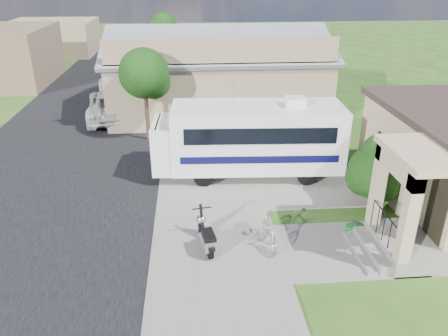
{
  "coord_description": "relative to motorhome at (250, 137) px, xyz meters",
  "views": [
    {
      "loc": [
        -1.64,
        -11.89,
        7.97
      ],
      "look_at": [
        -0.5,
        2.5,
        1.3
      ],
      "focal_mm": 35.0,
      "sensor_mm": 36.0,
      "label": 1
    }
  ],
  "objects": [
    {
      "name": "driveway_slab",
      "position": [
        0.78,
        -0.1,
        -1.65
      ],
      "size": [
        7.0,
        6.0,
        0.05
      ],
      "primitive_type": "cube",
      "color": "slate",
      "rests_on": "ground"
    },
    {
      "name": "street_slab",
      "position": [
        -8.22,
        5.4,
        -1.67
      ],
      "size": [
        9.0,
        80.0,
        0.02
      ],
      "primitive_type": "cube",
      "color": "black",
      "rests_on": "ground"
    },
    {
      "name": "street_tree_a",
      "position": [
        -4.42,
        4.45,
        1.57
      ],
      "size": [
        2.44,
        2.4,
        4.58
      ],
      "color": "black",
      "rests_on": "ground"
    },
    {
      "name": "street_tree_c",
      "position": [
        -4.42,
        23.45,
        1.43
      ],
      "size": [
        2.44,
        2.4,
        4.42
      ],
      "color": "black",
      "rests_on": "ground"
    },
    {
      "name": "van",
      "position": [
        -7.29,
        15.85,
        -0.82
      ],
      "size": [
        2.76,
        6.03,
        1.71
      ],
      "primitive_type": "imported",
      "rotation": [
        0.0,
        0.0,
        -0.06
      ],
      "color": "silver",
      "rests_on": "ground"
    },
    {
      "name": "ground",
      "position": [
        -0.72,
        -4.6,
        -1.68
      ],
      "size": [
        120.0,
        120.0,
        0.0
      ],
      "primitive_type": "plane",
      "color": "#1E4613"
    },
    {
      "name": "distant_bldg_near",
      "position": [
        -15.72,
        29.4,
        -0.08
      ],
      "size": [
        8.0,
        7.0,
        3.2
      ],
      "primitive_type": "cube",
      "color": "#887155",
      "rests_on": "ground"
    },
    {
      "name": "sidewalk_slab",
      "position": [
        -1.72,
        5.4,
        -1.65
      ],
      "size": [
        4.0,
        80.0,
        0.06
      ],
      "primitive_type": "cube",
      "color": "slate",
      "rests_on": "ground"
    },
    {
      "name": "pickup_truck",
      "position": [
        -6.84,
        8.22,
        -0.86
      ],
      "size": [
        3.47,
        6.16,
        1.63
      ],
      "primitive_type": "imported",
      "rotation": [
        0.0,
        0.0,
        3.28
      ],
      "color": "silver",
      "rests_on": "ground"
    },
    {
      "name": "shrub",
      "position": [
        4.24,
        -2.77,
        -0.29
      ],
      "size": [
        2.2,
        2.1,
        2.7
      ],
      "color": "black",
      "rests_on": "ground"
    },
    {
      "name": "bicycle",
      "position": [
        -0.05,
        -5.27,
        -1.19
      ],
      "size": [
        0.59,
        1.65,
        0.97
      ],
      "primitive_type": "imported",
      "rotation": [
        0.0,
        0.0,
        0.09
      ],
      "color": "#A4A3AB",
      "rests_on": "ground"
    },
    {
      "name": "motorhome",
      "position": [
        0.0,
        0.0,
        0.0
      ],
      "size": [
        7.72,
        2.78,
        3.91
      ],
      "rotation": [
        0.0,
        0.0,
        -0.05
      ],
      "color": "silver",
      "rests_on": "ground"
    },
    {
      "name": "walk_slab",
      "position": [
        2.28,
        -5.6,
        -1.65
      ],
      "size": [
        4.0,
        3.0,
        0.05
      ],
      "primitive_type": "cube",
      "color": "slate",
      "rests_on": "ground"
    },
    {
      "name": "warehouse",
      "position": [
        -0.72,
        9.37,
        0.31
      ],
      "size": [
        12.5,
        8.4,
        5.04
      ],
      "color": "#887155",
      "rests_on": "ground"
    },
    {
      "name": "street_tree_b",
      "position": [
        -4.42,
        14.45,
        1.72
      ],
      "size": [
        2.44,
        2.4,
        4.73
      ],
      "color": "black",
      "rests_on": "ground"
    },
    {
      "name": "garden_hose",
      "position": [
        2.82,
        -4.62,
        -1.58
      ],
      "size": [
        0.42,
        0.42,
        0.19
      ],
      "primitive_type": "cylinder",
      "color": "#136221",
      "rests_on": "ground"
    },
    {
      "name": "scooter",
      "position": [
        -2.02,
        -5.29,
        -1.17
      ],
      "size": [
        0.71,
        1.75,
        1.15
      ],
      "rotation": [
        0.0,
        0.0,
        0.18
      ],
      "color": "black",
      "rests_on": "ground"
    }
  ]
}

